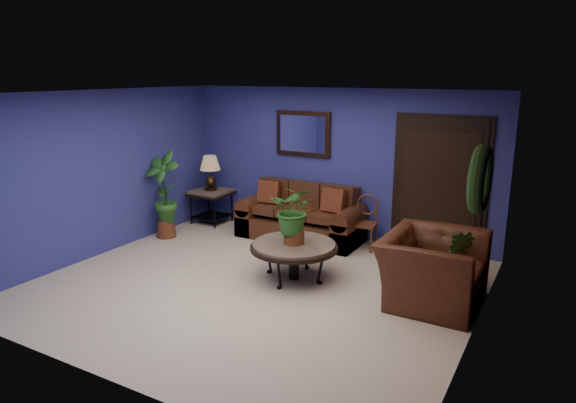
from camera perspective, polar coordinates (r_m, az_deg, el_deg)
The scene contains 18 objects.
floor at distance 6.93m, azimuth -3.56°, elevation -9.20°, with size 5.50×5.50×0.00m, color beige.
wall_back at distance 8.69m, azimuth 5.28°, elevation 4.23°, with size 5.50×0.04×2.50m, color navy.
wall_left at distance 8.33m, azimuth -19.84°, elevation 2.99°, with size 0.04×5.00×2.50m, color navy.
wall_right_brick at distance 5.58m, azimuth 20.72°, elevation -2.35°, with size 0.04×5.00×2.50m, color brown.
ceiling at distance 6.36m, azimuth -3.92°, elevation 11.92°, with size 5.50×5.00×0.02m, color silver.
crown_molding at distance 5.39m, azimuth 21.51°, elevation 9.81°, with size 0.03×5.00×0.14m, color white.
wall_mirror at distance 8.85m, azimuth 1.66°, elevation 7.53°, with size 1.02×0.06×0.77m, color #3E2514.
closet_door at distance 8.17m, azimuth 16.44°, elevation 1.61°, with size 1.44×0.06×2.18m, color black.
wreath at distance 5.54m, azimuth 20.60°, elevation 2.33°, with size 0.72×0.72×0.16m, color black.
sofa at distance 8.71m, azimuth 1.61°, elevation -2.08°, with size 2.08×0.90×0.94m.
coffee_table at distance 6.95m, azimuth 0.67°, elevation -5.10°, with size 1.19×1.19×0.51m.
end_table at distance 9.64m, azimuth -8.52°, elevation 0.42°, with size 0.68×0.68×0.62m.
table_lamp at distance 9.53m, azimuth -8.64°, elevation 3.62°, with size 0.37×0.37×0.62m.
side_chair at distance 8.25m, azimuth 8.60°, elevation -1.86°, with size 0.41×0.41×0.86m.
armchair at distance 6.54m, azimuth 15.75°, elevation -7.22°, with size 1.30×1.13×0.84m, color #4B2615.
coffee_plant at distance 6.80m, azimuth 0.68°, elevation -1.12°, with size 0.70×0.64×0.80m.
floor_plant at distance 6.81m, azimuth 18.13°, elevation -6.20°, with size 0.43×0.36×0.87m.
tall_plant at distance 8.87m, azimuth -13.62°, elevation 1.09°, with size 0.67×0.47×1.47m.
Camera 1 is at (3.47, -5.33, 2.76)m, focal length 32.00 mm.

